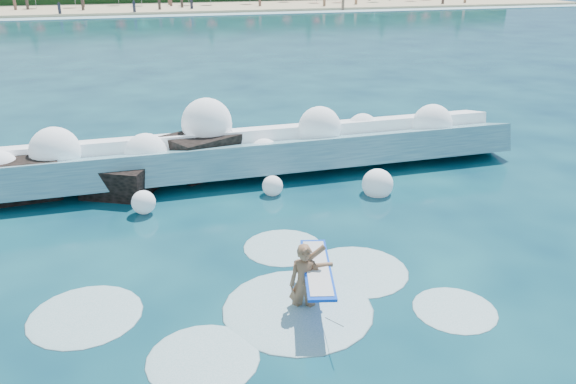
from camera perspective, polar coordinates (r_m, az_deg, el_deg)
The scene contains 9 objects.
ground at distance 12.59m, azimuth -4.04°, elevation -9.15°, with size 200.00×200.00×0.00m, color #07263C.
beach at distance 88.77m, azimuth -15.66°, elevation 17.53°, with size 140.00×20.00×0.40m, color tan.
wet_band at distance 77.82m, azimuth -15.37°, elevation 16.85°, with size 140.00×5.00×0.08m, color silver.
breaking_wave at distance 18.86m, azimuth -5.61°, elevation 3.77°, with size 19.36×2.96×1.67m.
rock_cluster at distance 18.49m, azimuth -18.02°, elevation 2.01°, with size 8.42×3.57×1.50m.
surfer_with_board at distance 11.41m, azimuth 1.99°, elevation -8.98°, with size 1.20×2.92×1.73m.
wave_spray at distance 18.65m, azimuth -5.10°, elevation 5.37°, with size 15.51×5.21×2.56m.
surf_foam at distance 11.98m, azimuth -1.11°, elevation -10.92°, with size 9.22×5.69×0.16m.
beachgoers at distance 86.86m, azimuth -5.66°, elevation 18.71°, with size 97.78×13.13×1.91m.
Camera 1 is at (-2.17, -10.51, 6.58)m, focal length 35.00 mm.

